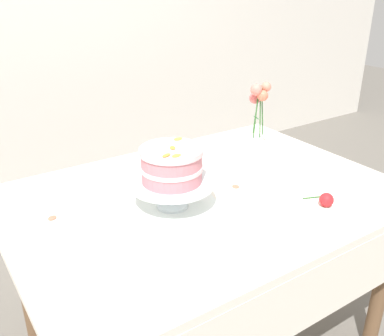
% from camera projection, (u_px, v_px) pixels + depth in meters
% --- Properties ---
extents(dining_table, '(1.40, 1.00, 0.74)m').
position_uv_depth(dining_table, '(208.00, 218.00, 1.61)').
color(dining_table, white).
rests_on(dining_table, ground).
extents(linen_napkin, '(0.38, 0.38, 0.00)m').
position_uv_depth(linen_napkin, '(172.00, 207.00, 1.50)').
color(linen_napkin, white).
rests_on(linen_napkin, dining_table).
extents(cake_stand, '(0.29, 0.29, 0.10)m').
position_uv_depth(cake_stand, '(172.00, 185.00, 1.46)').
color(cake_stand, silver).
rests_on(cake_stand, linen_napkin).
extents(layer_cake, '(0.21, 0.21, 0.12)m').
position_uv_depth(layer_cake, '(172.00, 165.00, 1.43)').
color(layer_cake, '#CC7A84').
rests_on(layer_cake, cake_stand).
extents(flower_vase, '(0.10, 0.11, 0.33)m').
position_uv_depth(flower_vase, '(257.00, 128.00, 1.84)').
color(flower_vase, silver).
rests_on(flower_vase, dining_table).
extents(fallen_rose, '(0.10, 0.11, 0.05)m').
position_uv_depth(fallen_rose, '(326.00, 200.00, 1.50)').
color(fallen_rose, '#2D6028').
rests_on(fallen_rose, dining_table).
extents(loose_petal_0, '(0.03, 0.03, 0.01)m').
position_uv_depth(loose_petal_0, '(236.00, 186.00, 1.64)').
color(loose_petal_0, '#E56B51').
rests_on(loose_petal_0, dining_table).
extents(loose_petal_1, '(0.04, 0.04, 0.00)m').
position_uv_depth(loose_petal_1, '(52.00, 218.00, 1.43)').
color(loose_petal_1, '#E56B51').
rests_on(loose_petal_1, dining_table).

